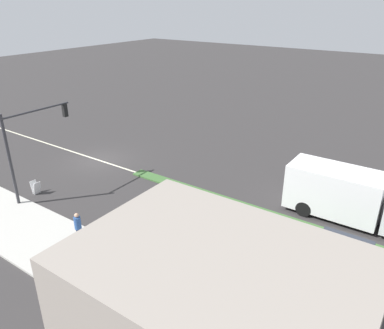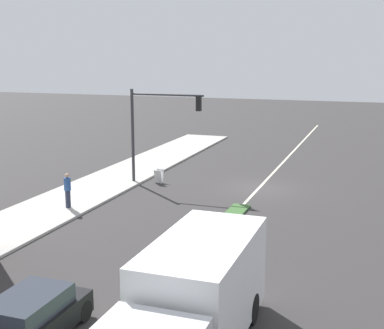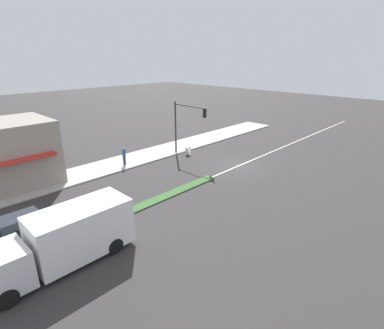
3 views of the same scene
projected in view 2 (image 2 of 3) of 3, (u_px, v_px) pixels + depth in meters
name	position (u px, v px, depth m)	size (l,w,h in m)	color
lane_marking_center	(259.00, 188.00, 31.46)	(0.16, 60.00, 0.01)	beige
traffic_signal_main	(154.00, 120.00, 31.55)	(4.59, 0.34, 5.60)	#333338
pedestrian	(68.00, 190.00, 26.90)	(0.34, 0.34, 1.76)	#282D42
warning_aframe_sign	(159.00, 176.00, 32.60)	(0.45, 0.53, 0.84)	silver
delivery_truck	(192.00, 302.00, 13.78)	(2.44, 7.50, 2.87)	silver
suv_black	(26.00, 322.00, 14.42)	(1.81, 4.21, 1.35)	black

